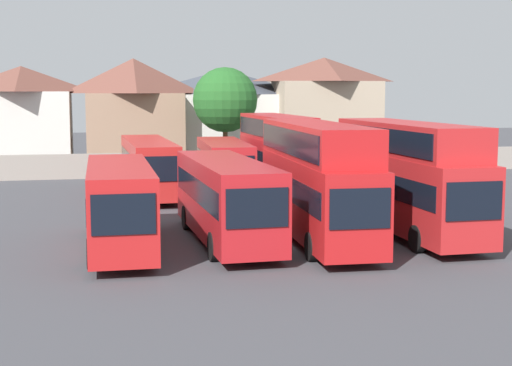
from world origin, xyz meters
The scene contains 14 objects.
ground centered at (0.00, 18.00, 0.00)m, with size 140.00×140.00×0.00m, color #424247.
depot_boundary_wall centered at (0.00, 25.42, 0.90)m, with size 56.00×0.50×1.80m, color gray.
bus_1 centered at (-6.28, -0.24, 1.96)m, with size 2.57×10.35×3.43m.
bus_2 centered at (-1.86, 0.33, 1.98)m, with size 2.92×11.03×3.48m.
bus_3 centered at (1.96, -0.10, 2.82)m, with size 2.94×12.03×5.00m.
bus_4 centered at (6.29, 0.41, 2.80)m, with size 2.81×11.58×4.97m.
bus_5 centered at (-4.04, 15.52, 1.93)m, with size 2.84×12.10×3.37m.
bus_6 centered at (0.54, 15.02, 1.87)m, with size 3.02×10.22×3.27m.
bus_7 centered at (3.93, 15.21, 2.73)m, with size 2.70×11.16×4.84m.
house_terrace_left centered at (-13.07, 35.06, 4.27)m, with size 8.24×8.16×8.39m.
house_terrace_centre centered at (-3.93, 34.12, 4.63)m, with size 8.31×7.05×9.06m.
house_terrace_right centered at (4.12, 36.03, 4.18)m, with size 11.43×6.82×8.20m.
house_terrace_far_right centered at (12.78, 34.18, 4.72)m, with size 9.33×7.01×9.27m.
tree_left_of_lot centered at (2.81, 27.92, 5.64)m, with size 5.07×5.07×8.19m.
Camera 1 is at (-7.13, -30.63, 6.36)m, focal length 53.05 mm.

